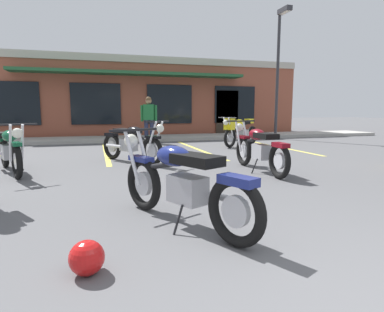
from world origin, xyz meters
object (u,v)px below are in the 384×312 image
at_px(motorcycle_foreground_classic, 181,182).
at_px(motorcycle_black_cruiser, 240,130).
at_px(motorcycle_blue_standard, 131,142).
at_px(helmet_on_pavement, 87,258).
at_px(motorcycle_orange_scrambler, 10,149).
at_px(motorcycle_silver_naked, 259,148).
at_px(parking_lot_lamp_post, 280,57).
at_px(person_in_shorts_foreground, 149,117).

xyz_separation_m(motorcycle_foreground_classic, motorcycle_black_cruiser, (3.75, 6.63, 0.07)).
xyz_separation_m(motorcycle_blue_standard, helmet_on_pavement, (-0.86, -5.08, -0.33)).
relative_size(motorcycle_blue_standard, motorcycle_orange_scrambler, 0.92).
bearing_deg(motorcycle_blue_standard, motorcycle_silver_naked, -38.44).
bearing_deg(motorcycle_orange_scrambler, parking_lot_lamp_post, 29.37).
bearing_deg(parking_lot_lamp_post, person_in_shorts_foreground, -178.98).
height_order(motorcycle_blue_standard, helmet_on_pavement, motorcycle_blue_standard).
distance_m(helmet_on_pavement, parking_lot_lamp_post, 12.30).
xyz_separation_m(motorcycle_silver_naked, helmet_on_pavement, (-3.15, -3.26, -0.33)).
xyz_separation_m(motorcycle_silver_naked, person_in_shorts_foreground, (-1.21, 6.04, 0.49)).
xyz_separation_m(motorcycle_black_cruiser, person_in_shorts_foreground, (-2.74, 1.86, 0.42)).
bearing_deg(motorcycle_foreground_classic, motorcycle_blue_standard, 90.91).
bearing_deg(motorcycle_blue_standard, person_in_shorts_foreground, 75.60).
xyz_separation_m(motorcycle_foreground_classic, helmet_on_pavement, (-0.93, -0.82, -0.33)).
relative_size(motorcycle_black_cruiser, person_in_shorts_foreground, 1.09).
bearing_deg(motorcycle_blue_standard, motorcycle_black_cruiser, 31.74).
relative_size(motorcycle_blue_standard, person_in_shorts_foreground, 1.10).
bearing_deg(motorcycle_blue_standard, parking_lot_lamp_post, 33.99).
relative_size(motorcycle_silver_naked, motorcycle_blue_standard, 1.14).
distance_m(motorcycle_orange_scrambler, parking_lot_lamp_post, 10.45).
height_order(motorcycle_blue_standard, person_in_shorts_foreground, person_in_shorts_foreground).
relative_size(motorcycle_foreground_classic, motorcycle_silver_naked, 0.93).
relative_size(motorcycle_foreground_classic, motorcycle_blue_standard, 1.06).
relative_size(motorcycle_foreground_classic, motorcycle_orange_scrambler, 0.97).
bearing_deg(parking_lot_lamp_post, motorcycle_silver_naked, -123.82).
distance_m(motorcycle_silver_naked, helmet_on_pavement, 4.55).
relative_size(motorcycle_orange_scrambler, parking_lot_lamp_post, 0.39).
distance_m(motorcycle_blue_standard, person_in_shorts_foreground, 4.39).
bearing_deg(motorcycle_silver_naked, motorcycle_black_cruiser, 69.92).
xyz_separation_m(motorcycle_black_cruiser, parking_lot_lamp_post, (2.58, 1.95, 2.77)).
bearing_deg(helmet_on_pavement, person_in_shorts_foreground, 78.21).
height_order(motorcycle_black_cruiser, parking_lot_lamp_post, parking_lot_lamp_post).
height_order(motorcycle_foreground_classic, motorcycle_blue_standard, same).
xyz_separation_m(motorcycle_silver_naked, motorcycle_orange_scrambler, (-4.65, 1.21, 0.00)).
height_order(motorcycle_foreground_classic, parking_lot_lamp_post, parking_lot_lamp_post).
distance_m(motorcycle_foreground_classic, motorcycle_blue_standard, 4.27).
xyz_separation_m(motorcycle_black_cruiser, helmet_on_pavement, (-4.68, -7.45, -0.40)).
relative_size(motorcycle_silver_naked, person_in_shorts_foreground, 1.26).
height_order(motorcycle_silver_naked, helmet_on_pavement, motorcycle_silver_naked).
distance_m(motorcycle_blue_standard, motorcycle_orange_scrambler, 2.43).
relative_size(motorcycle_blue_standard, helmet_on_pavement, 7.11).
distance_m(motorcycle_silver_naked, motorcycle_blue_standard, 2.93).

